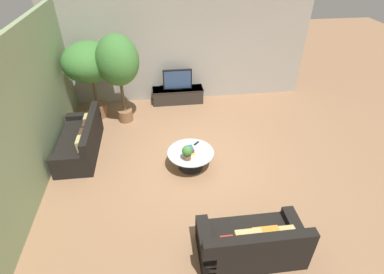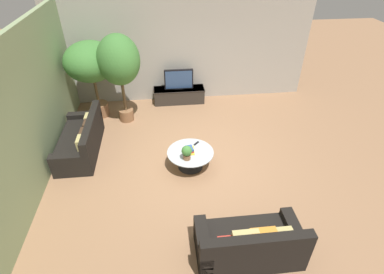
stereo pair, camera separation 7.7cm
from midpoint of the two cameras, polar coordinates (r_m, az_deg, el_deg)
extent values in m
plane|color=#8C6647|center=(6.89, 0.55, -4.84)|extent=(24.00, 24.00, 0.00)
cube|color=#A39E93|center=(9.00, -2.24, 16.18)|extent=(7.40, 0.12, 3.00)
cube|color=gray|center=(6.67, -28.72, 4.53)|extent=(0.12, 7.40, 3.00)
cube|color=#2D2823|center=(9.20, -2.94, 7.94)|extent=(1.50, 0.48, 0.45)
cube|color=#2D2823|center=(9.10, -2.98, 9.14)|extent=(1.53, 0.50, 0.02)
cube|color=black|center=(8.97, -3.04, 10.91)|extent=(0.85, 0.08, 0.60)
cube|color=navy|center=(8.93, -3.02, 10.80)|extent=(0.78, 0.00, 0.54)
cube|color=black|center=(9.09, -2.99, 9.26)|extent=(0.25, 0.13, 0.02)
cylinder|color=black|center=(6.77, -0.59, -5.54)|extent=(0.56, 0.56, 0.02)
cylinder|color=black|center=(6.65, -0.59, -4.33)|extent=(0.10, 0.10, 0.39)
cylinder|color=#A8B2B7|center=(6.52, -0.61, -2.94)|extent=(1.02, 1.02, 0.02)
cube|color=black|center=(7.57, -20.92, -1.33)|extent=(0.84, 1.93, 0.42)
cube|color=black|center=(7.26, -19.01, 1.51)|extent=(0.16, 1.93, 0.42)
cube|color=black|center=(8.24, -19.96, 2.55)|extent=(0.84, 0.20, 0.54)
cube|color=black|center=(6.87, -22.27, -5.18)|extent=(0.84, 0.20, 0.54)
cube|color=tan|center=(7.75, -19.52, 2.97)|extent=(0.15, 0.30, 0.28)
cube|color=#422D1E|center=(7.47, -19.91, 1.65)|extent=(0.16, 0.31, 0.29)
cube|color=#422D1E|center=(7.21, -20.33, 0.17)|extent=(0.13, 0.29, 0.27)
cube|color=tan|center=(6.94, -20.80, -1.31)|extent=(0.13, 0.32, 0.29)
cube|color=black|center=(5.23, 10.52, -19.41)|extent=(1.68, 0.84, 0.42)
cube|color=black|center=(4.71, 12.28, -19.72)|extent=(1.68, 0.16, 0.42)
cube|color=black|center=(5.41, 18.47, -17.61)|extent=(0.20, 0.84, 0.54)
cube|color=black|center=(5.06, 2.03, -20.17)|extent=(0.20, 0.84, 0.54)
cube|color=tan|center=(4.96, 16.29, -17.72)|extent=(0.36, 0.15, 0.34)
cube|color=orange|center=(4.86, 13.23, -18.17)|extent=(0.39, 0.16, 0.37)
cube|color=tan|center=(4.79, 10.03, -18.67)|extent=(0.40, 0.13, 0.36)
cube|color=#B23328|center=(4.77, 6.67, -19.49)|extent=(0.29, 0.13, 0.27)
cylinder|color=brown|center=(8.90, -17.57, 4.96)|extent=(0.49, 0.49, 0.37)
cylinder|color=brown|center=(8.65, -18.20, 8.04)|extent=(0.08, 0.08, 0.71)
ellipsoid|color=#3D7533|center=(8.32, -19.30, 13.34)|extent=(1.35, 1.35, 1.03)
cylinder|color=brown|center=(8.50, -12.78, 4.09)|extent=(0.39, 0.39, 0.32)
cylinder|color=brown|center=(8.24, -13.27, 7.32)|extent=(0.08, 0.08, 0.77)
ellipsoid|color=#3D7533|center=(7.83, -14.30, 13.97)|extent=(1.06, 1.06, 1.29)
cylinder|color=brown|center=(6.30, -1.27, -3.76)|extent=(0.16, 0.16, 0.12)
sphere|color=#3D7533|center=(6.20, -1.29, -2.66)|extent=(0.22, 0.22, 0.22)
cube|color=gold|center=(6.53, -0.79, -2.62)|extent=(0.23, 0.32, 0.03)
cube|color=#A32823|center=(6.52, -0.90, -2.43)|extent=(0.20, 0.28, 0.03)
cube|color=#2D4C84|center=(6.49, -0.79, -2.20)|extent=(0.19, 0.24, 0.04)
cube|color=black|center=(6.76, 0.52, -1.21)|extent=(0.14, 0.14, 0.02)
camera|label=1|loc=(0.04, -90.33, -0.23)|focal=28.00mm
camera|label=2|loc=(0.04, 89.67, 0.23)|focal=28.00mm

